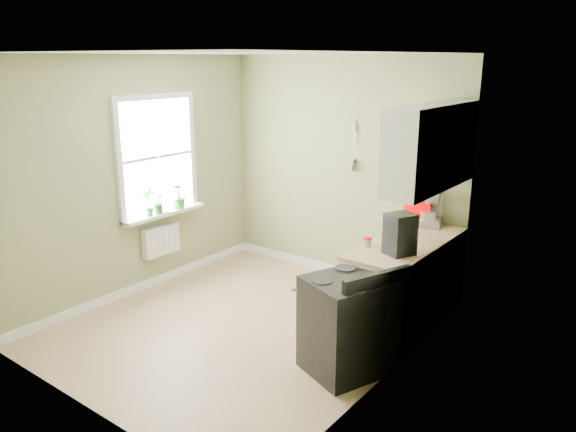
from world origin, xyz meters
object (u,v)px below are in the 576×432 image
Objects in this scene: stand_mixer at (433,209)px; kettle at (394,229)px; stove at (349,324)px; coffee_maker at (400,235)px.

kettle is (-0.12, -0.68, -0.08)m from stand_mixer.
kettle reaches higher than stove.
coffee_maker is at bearing 81.00° from stove.
kettle is 0.51× the size of coffee_maker.
stove is at bearing -88.87° from stand_mixer.
coffee_maker reaches higher than kettle.
coffee_maker is at bearing -82.43° from stand_mixer.
stove is 4.99× the size of kettle.
coffee_maker is (0.14, -1.07, 0.01)m from stand_mixer.
kettle is 0.48m from coffee_maker.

